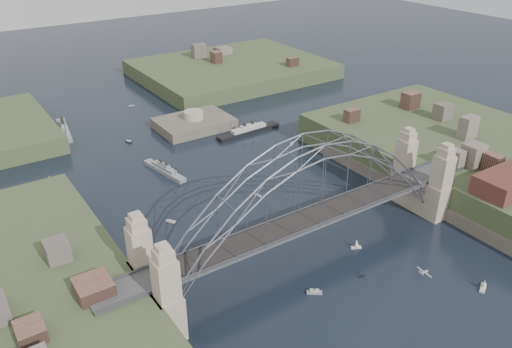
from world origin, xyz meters
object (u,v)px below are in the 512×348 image
object	(u,v)px
bridge	(310,200)
naval_cruiser_far	(64,129)
fort_island	(194,129)
naval_cruiser_near	(164,170)
ocean_liner	(249,131)

from	to	relation	value
bridge	naval_cruiser_far	bearing A→B (deg)	104.08
fort_island	naval_cruiser_near	size ratio (longest dim) A/B	1.40
naval_cruiser_far	bridge	bearing A→B (deg)	-75.92
bridge	ocean_liner	distance (m)	62.87
fort_island	bridge	bearing A→B (deg)	-99.73
naval_cruiser_far	ocean_liner	xyz separation A→B (m)	(45.80, -31.45, -0.15)
ocean_liner	naval_cruiser_far	bearing A→B (deg)	145.52
fort_island	naval_cruiser_far	distance (m)	38.97
bridge	naval_cruiser_near	distance (m)	49.67
bridge	naval_cruiser_far	distance (m)	92.04
fort_island	ocean_liner	xyz separation A→B (m)	(11.57, -12.86, 1.14)
bridge	naval_cruiser_near	bearing A→B (deg)	99.98
fort_island	naval_cruiser_near	distance (m)	30.32
naval_cruiser_near	ocean_liner	world-z (taller)	ocean_liner
bridge	naval_cruiser_near	size ratio (longest dim) A/B	5.33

